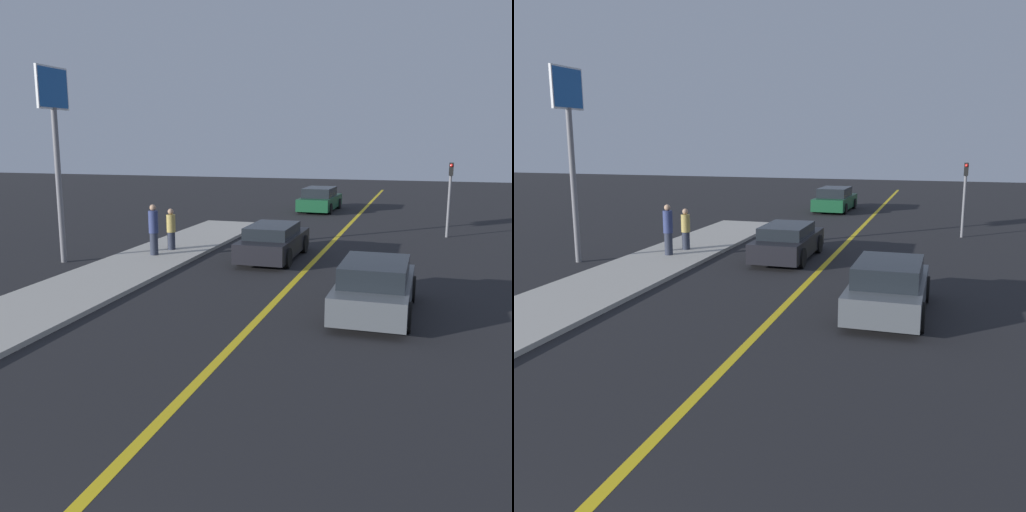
% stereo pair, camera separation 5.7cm
% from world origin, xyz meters
% --- Properties ---
extents(road_center_line, '(0.20, 60.00, 0.01)m').
position_xyz_m(road_center_line, '(0.00, 18.00, 0.00)').
color(road_center_line, gold).
rests_on(road_center_line, ground_plane).
extents(sidewalk_left, '(2.94, 25.56, 0.13)m').
position_xyz_m(sidewalk_left, '(-5.60, 12.78, 0.06)').
color(sidewalk_left, '#ADA89E').
rests_on(sidewalk_left, ground_plane).
extents(car_near_right_lane, '(1.91, 4.11, 1.36)m').
position_xyz_m(car_near_right_lane, '(2.61, 12.16, 0.66)').
color(car_near_right_lane, '#4C5156').
rests_on(car_near_right_lane, ground_plane).
extents(car_ahead_center, '(1.88, 4.40, 1.27)m').
position_xyz_m(car_ahead_center, '(-1.50, 17.79, 0.63)').
color(car_ahead_center, black).
rests_on(car_ahead_center, ground_plane).
extents(car_far_distant, '(2.08, 4.69, 1.42)m').
position_xyz_m(car_far_distant, '(-2.49, 32.18, 0.68)').
color(car_far_distant, '#144728').
rests_on(car_far_distant, ground_plane).
extents(pedestrian_near_curb, '(0.34, 0.34, 1.83)m').
position_xyz_m(pedestrian_near_curb, '(-5.66, 16.64, 1.05)').
color(pedestrian_near_curb, '#282D3D').
rests_on(pedestrian_near_curb, sidewalk_left).
extents(pedestrian_mid_group, '(0.34, 0.34, 1.56)m').
position_xyz_m(pedestrian_mid_group, '(-5.50, 17.76, 0.91)').
color(pedestrian_mid_group, '#282D3D').
rests_on(pedestrian_mid_group, sidewalk_left).
extents(traffic_light, '(0.18, 0.40, 3.26)m').
position_xyz_m(traffic_light, '(4.62, 24.40, 2.05)').
color(traffic_light, slate).
rests_on(traffic_light, ground_plane).
extents(roadside_sign, '(0.20, 1.62, 6.60)m').
position_xyz_m(roadside_sign, '(-8.40, 15.10, 4.81)').
color(roadside_sign, slate).
rests_on(roadside_sign, ground_plane).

